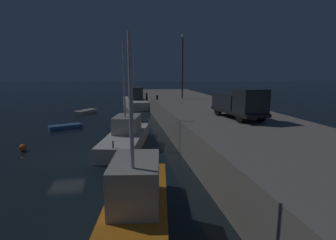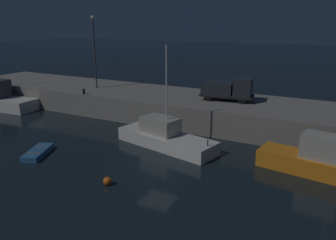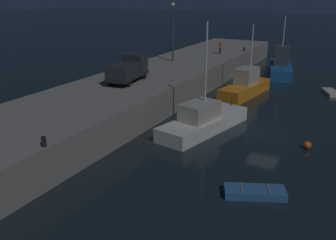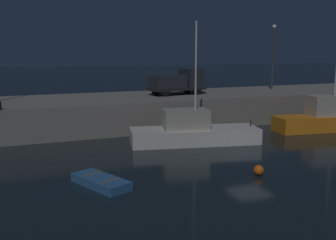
{
  "view_description": "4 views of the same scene",
  "coord_description": "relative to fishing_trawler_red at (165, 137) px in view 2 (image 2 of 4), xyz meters",
  "views": [
    {
      "loc": [
        20.34,
        4.46,
        6.31
      ],
      "look_at": [
        -3.5,
        8.61,
        1.88
      ],
      "focal_mm": 28.07,
      "sensor_mm": 36.0,
      "label": 1
    },
    {
      "loc": [
        11.38,
        -19.74,
        10.61
      ],
      "look_at": [
        -3.54,
        8.33,
        1.26
      ],
      "focal_mm": 35.67,
      "sensor_mm": 36.0,
      "label": 2
    },
    {
      "loc": [
        -29.72,
        -6.62,
        11.24
      ],
      "look_at": [
        -3.31,
        7.18,
        0.97
      ],
      "focal_mm": 41.16,
      "sensor_mm": 36.0,
      "label": 3
    },
    {
      "loc": [
        -14.35,
        -21.1,
        6.75
      ],
      "look_at": [
        -2.55,
        7.91,
        1.28
      ],
      "focal_mm": 42.29,
      "sensor_mm": 36.0,
      "label": 4
    }
  ],
  "objects": [
    {
      "name": "utility_truck",
      "position": [
        2.73,
        8.97,
        2.98
      ],
      "size": [
        5.72,
        2.77,
        2.47
      ],
      "color": "black",
      "rests_on": "pier_quay"
    },
    {
      "name": "bollard_west",
      "position": [
        -13.06,
        4.43,
        2.03
      ],
      "size": [
        0.28,
        0.28,
        0.6
      ],
      "primitive_type": "cylinder",
      "color": "black",
      "rests_on": "pier_quay"
    },
    {
      "name": "fishing_boat_orange",
      "position": [
        12.46,
        0.21,
        0.16
      ],
      "size": [
        8.51,
        3.59,
        7.58
      ],
      "color": "orange",
      "rests_on": "ground"
    },
    {
      "name": "dinghy_red_small",
      "position": [
        -8.37,
        -6.71,
        -0.67
      ],
      "size": [
        2.6,
        3.69,
        0.48
      ],
      "color": "#2D6099",
      "rests_on": "ground"
    },
    {
      "name": "lamp_post_west",
      "position": [
        -14.3,
        8.21,
        6.8
      ],
      "size": [
        0.44,
        0.44,
        8.76
      ],
      "color": "#38383D",
      "rests_on": "pier_quay"
    },
    {
      "name": "pier_quay",
      "position": [
        1.91,
        8.93,
        0.42
      ],
      "size": [
        72.63,
        9.62,
        2.62
      ],
      "color": "gray",
      "rests_on": "ground"
    },
    {
      "name": "ground_plane",
      "position": [
        1.91,
        -4.68,
        -0.89
      ],
      "size": [
        320.0,
        320.0,
        0.0
      ],
      "primitive_type": "plane",
      "color": "black"
    },
    {
      "name": "fishing_trawler_red",
      "position": [
        0.0,
        0.0,
        0.0
      ],
      "size": [
        9.81,
        4.75,
        8.85
      ],
      "color": "silver",
      "rests_on": "ground"
    },
    {
      "name": "mooring_buoy_near",
      "position": [
        0.07,
        -8.28,
        -0.6
      ],
      "size": [
        0.57,
        0.57,
        0.57
      ],
      "primitive_type": "sphere",
      "color": "orange",
      "rests_on": "ground"
    }
  ]
}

